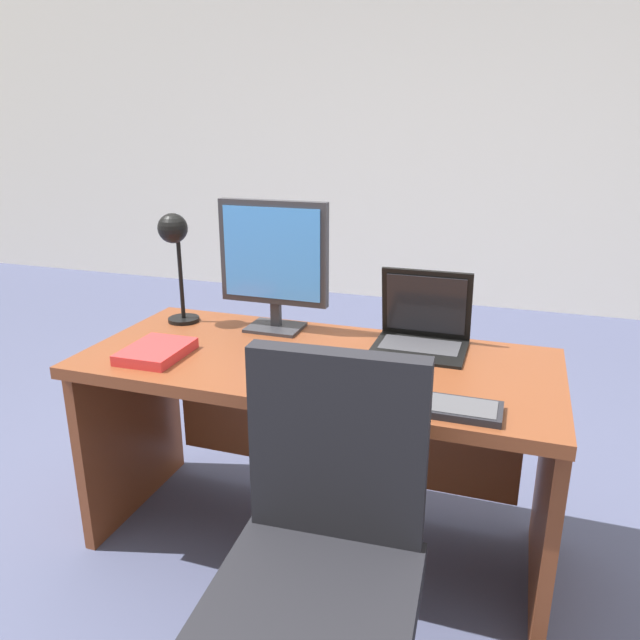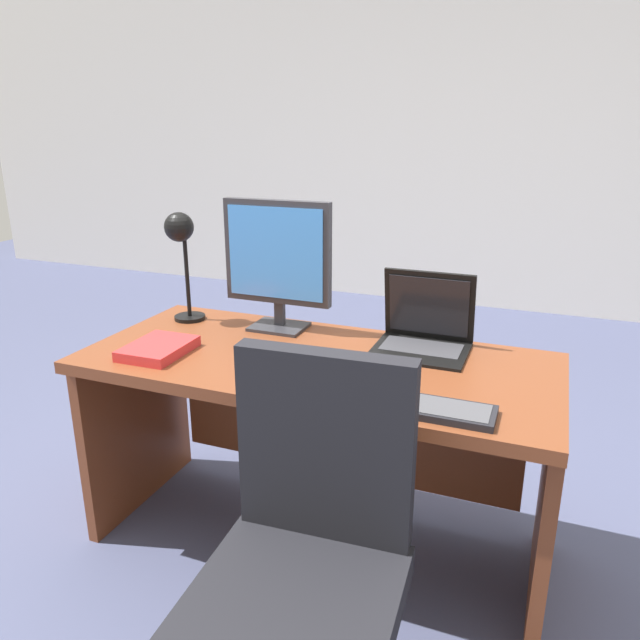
% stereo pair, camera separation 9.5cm
% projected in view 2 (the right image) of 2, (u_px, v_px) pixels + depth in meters
% --- Properties ---
extents(ground, '(12.00, 12.00, 0.00)m').
position_uv_depth(ground, '(411.00, 384.00, 3.53)').
color(ground, '#474C6B').
extents(back_wall, '(10.00, 0.10, 2.80)m').
position_uv_depth(back_wall, '(474.00, 131.00, 4.71)').
color(back_wall, silver).
rests_on(back_wall, ground).
extents(desk, '(1.55, 0.69, 0.72)m').
position_uv_depth(desk, '(321.00, 408.00, 2.08)').
color(desk, brown).
rests_on(desk, ground).
extents(monitor, '(0.41, 0.16, 0.48)m').
position_uv_depth(monitor, '(277.00, 258.00, 2.18)').
color(monitor, '#2D2D33').
rests_on(monitor, desk).
extents(laptop, '(0.31, 0.27, 0.26)m').
position_uv_depth(laptop, '(425.00, 325.00, 2.06)').
color(laptop, black).
rests_on(laptop, desk).
extents(keyboard, '(0.37, 0.13, 0.02)m').
position_uv_depth(keyboard, '(425.00, 407.00, 1.61)').
color(keyboard, black).
rests_on(keyboard, desk).
extents(mouse, '(0.05, 0.08, 0.04)m').
position_uv_depth(mouse, '(284.00, 386.00, 1.73)').
color(mouse, silver).
rests_on(mouse, desk).
extents(desk_lamp, '(0.12, 0.14, 0.42)m').
position_uv_depth(desk_lamp, '(181.00, 242.00, 2.25)').
color(desk_lamp, black).
rests_on(desk_lamp, desk).
extents(book, '(0.19, 0.25, 0.03)m').
position_uv_depth(book, '(158.00, 348.00, 2.01)').
color(book, red).
rests_on(book, desk).
extents(office_chair, '(0.56, 0.56, 0.95)m').
position_uv_depth(office_chair, '(305.00, 598.00, 1.42)').
color(office_chair, black).
rests_on(office_chair, ground).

